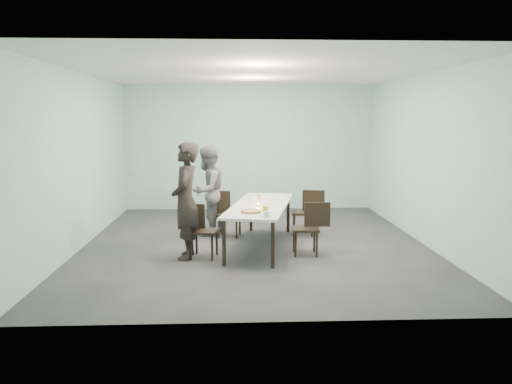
{
  "coord_description": "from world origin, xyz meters",
  "views": [
    {
      "loc": [
        -0.36,
        -8.69,
        2.21
      ],
      "look_at": [
        0.0,
        -0.48,
        1.0
      ],
      "focal_mm": 35.0,
      "sensor_mm": 36.0,
      "label": 1
    }
  ],
  "objects_px": {
    "table": "(260,208)",
    "chair_far_left": "(225,210)",
    "side_plate": "(263,209)",
    "chair_far_right": "(307,209)",
    "beer_glass": "(265,211)",
    "diner_far": "(207,191)",
    "pizza": "(251,212)",
    "chair_near_right": "(310,225)",
    "diner_near": "(186,201)",
    "chair_near_left": "(199,227)",
    "tealight": "(258,205)",
    "water_tumbler": "(267,214)",
    "amber_tumbler": "(259,196)"
  },
  "relations": [
    {
      "from": "pizza",
      "to": "water_tumbler",
      "type": "relative_size",
      "value": 3.78
    },
    {
      "from": "table",
      "to": "tealight",
      "type": "bearing_deg",
      "value": -101.94
    },
    {
      "from": "chair_far_left",
      "to": "side_plate",
      "type": "relative_size",
      "value": 4.83
    },
    {
      "from": "chair_near_left",
      "to": "amber_tumbler",
      "type": "bearing_deg",
      "value": 61.03
    },
    {
      "from": "chair_near_left",
      "to": "chair_near_right",
      "type": "xyz_separation_m",
      "value": [
        1.8,
        0.07,
        0.0
      ]
    },
    {
      "from": "chair_far_right",
      "to": "beer_glass",
      "type": "bearing_deg",
      "value": 72.5
    },
    {
      "from": "chair_far_left",
      "to": "side_plate",
      "type": "distance_m",
      "value": 1.49
    },
    {
      "from": "beer_glass",
      "to": "diner_near",
      "type": "bearing_deg",
      "value": 162.47
    },
    {
      "from": "chair_near_right",
      "to": "pizza",
      "type": "height_order",
      "value": "chair_near_right"
    },
    {
      "from": "pizza",
      "to": "diner_far",
      "type": "bearing_deg",
      "value": 113.83
    },
    {
      "from": "side_plate",
      "to": "amber_tumbler",
      "type": "bearing_deg",
      "value": 90.53
    },
    {
      "from": "side_plate",
      "to": "amber_tumbler",
      "type": "distance_m",
      "value": 1.14
    },
    {
      "from": "chair_far_right",
      "to": "beer_glass",
      "type": "xyz_separation_m",
      "value": [
        -0.93,
        -1.88,
        0.32
      ]
    },
    {
      "from": "beer_glass",
      "to": "tealight",
      "type": "xyz_separation_m",
      "value": [
        -0.06,
        0.83,
        -0.05
      ]
    },
    {
      "from": "chair_near_right",
      "to": "side_plate",
      "type": "height_order",
      "value": "chair_near_right"
    },
    {
      "from": "chair_near_left",
      "to": "diner_near",
      "type": "height_order",
      "value": "diner_near"
    },
    {
      "from": "chair_near_left",
      "to": "amber_tumbler",
      "type": "xyz_separation_m",
      "value": [
        1.03,
        1.24,
        0.29
      ]
    },
    {
      "from": "chair_near_right",
      "to": "diner_near",
      "type": "distance_m",
      "value": 2.05
    },
    {
      "from": "chair_near_left",
      "to": "amber_tumbler",
      "type": "relative_size",
      "value": 10.88
    },
    {
      "from": "table",
      "to": "chair_far_right",
      "type": "distance_m",
      "value": 1.28
    },
    {
      "from": "diner_far",
      "to": "table",
      "type": "bearing_deg",
      "value": 74.99
    },
    {
      "from": "beer_glass",
      "to": "diner_far",
      "type": "bearing_deg",
      "value": 116.08
    },
    {
      "from": "side_plate",
      "to": "chair_far_left",
      "type": "bearing_deg",
      "value": 116.02
    },
    {
      "from": "chair_far_left",
      "to": "water_tumbler",
      "type": "height_order",
      "value": "chair_far_left"
    },
    {
      "from": "water_tumbler",
      "to": "diner_far",
      "type": "bearing_deg",
      "value": 115.24
    },
    {
      "from": "chair_far_left",
      "to": "water_tumbler",
      "type": "relative_size",
      "value": 9.67
    },
    {
      "from": "chair_far_right",
      "to": "side_plate",
      "type": "bearing_deg",
      "value": 64.67
    },
    {
      "from": "chair_far_right",
      "to": "pizza",
      "type": "relative_size",
      "value": 2.56
    },
    {
      "from": "amber_tumbler",
      "to": "pizza",
      "type": "bearing_deg",
      "value": -98.12
    },
    {
      "from": "chair_near_left",
      "to": "chair_far_left",
      "type": "bearing_deg",
      "value": 85.18
    },
    {
      "from": "tealight",
      "to": "amber_tumbler",
      "type": "height_order",
      "value": "amber_tumbler"
    },
    {
      "from": "water_tumbler",
      "to": "pizza",
      "type": "bearing_deg",
      "value": 121.63
    },
    {
      "from": "table",
      "to": "chair_near_right",
      "type": "distance_m",
      "value": 0.98
    },
    {
      "from": "table",
      "to": "beer_glass",
      "type": "bearing_deg",
      "value": -88.95
    },
    {
      "from": "chair_far_right",
      "to": "side_plate",
      "type": "xyz_separation_m",
      "value": [
        -0.92,
        -1.37,
        0.25
      ]
    },
    {
      "from": "chair_near_right",
      "to": "pizza",
      "type": "relative_size",
      "value": 2.56
    },
    {
      "from": "chair_far_right",
      "to": "diner_near",
      "type": "relative_size",
      "value": 0.47
    },
    {
      "from": "pizza",
      "to": "beer_glass",
      "type": "xyz_separation_m",
      "value": [
        0.21,
        -0.25,
        0.06
      ]
    },
    {
      "from": "chair_near_left",
      "to": "water_tumbler",
      "type": "distance_m",
      "value": 1.21
    },
    {
      "from": "table",
      "to": "chair_far_left",
      "type": "relative_size",
      "value": 3.14
    },
    {
      "from": "chair_near_right",
      "to": "beer_glass",
      "type": "bearing_deg",
      "value": 35.08
    },
    {
      "from": "side_plate",
      "to": "amber_tumbler",
      "type": "height_order",
      "value": "amber_tumbler"
    },
    {
      "from": "table",
      "to": "tealight",
      "type": "xyz_separation_m",
      "value": [
        -0.04,
        -0.21,
        0.08
      ]
    },
    {
      "from": "chair_far_right",
      "to": "tealight",
      "type": "distance_m",
      "value": 1.47
    },
    {
      "from": "chair_near_right",
      "to": "tealight",
      "type": "relative_size",
      "value": 15.54
    },
    {
      "from": "diner_near",
      "to": "tealight",
      "type": "relative_size",
      "value": 33.08
    },
    {
      "from": "chair_far_right",
      "to": "diner_far",
      "type": "relative_size",
      "value": 0.51
    },
    {
      "from": "chair_far_left",
      "to": "pizza",
      "type": "bearing_deg",
      "value": -63.51
    },
    {
      "from": "chair_near_left",
      "to": "chair_near_right",
      "type": "height_order",
      "value": "same"
    },
    {
      "from": "chair_near_right",
      "to": "diner_far",
      "type": "relative_size",
      "value": 0.51
    }
  ]
}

